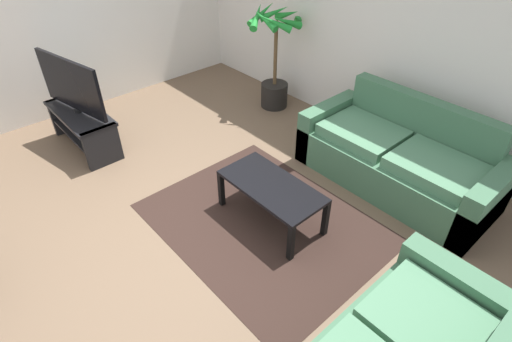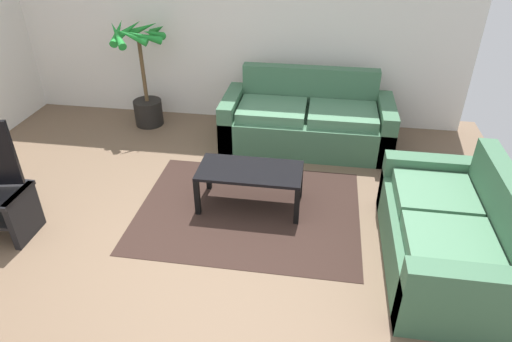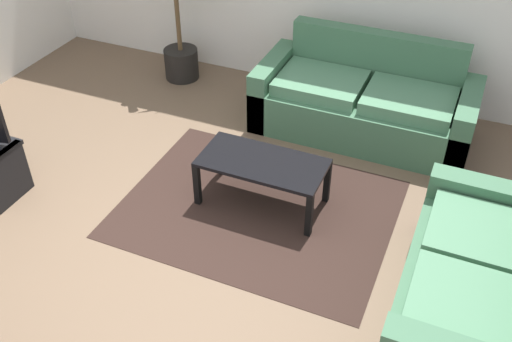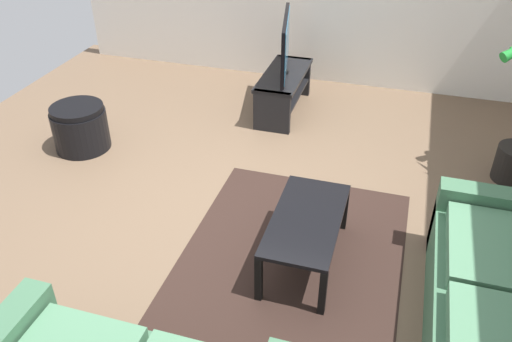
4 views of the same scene
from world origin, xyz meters
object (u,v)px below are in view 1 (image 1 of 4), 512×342
(couch_main, at_px, (398,160))
(potted_palm, at_px, (275,64))
(tv_stand, at_px, (83,124))
(tv, at_px, (71,85))
(coffee_table, at_px, (272,190))

(couch_main, bearing_deg, potted_palm, 173.19)
(tv_stand, relative_size, tv, 1.02)
(tv_stand, height_order, potted_palm, potted_palm)
(couch_main, height_order, tv_stand, couch_main)
(couch_main, bearing_deg, tv_stand, -143.21)
(tv, distance_m, potted_palm, 2.58)
(tv_stand, distance_m, coffee_table, 2.59)
(couch_main, xyz_separation_m, coffee_table, (-0.48, -1.40, 0.06))
(couch_main, distance_m, tv_stand, 3.67)
(coffee_table, bearing_deg, tv_stand, -162.04)
(tv_stand, bearing_deg, couch_main, 36.79)
(couch_main, xyz_separation_m, tv, (-2.94, -2.19, 0.52))
(tv, distance_m, coffee_table, 2.63)
(couch_main, xyz_separation_m, tv_stand, (-2.94, -2.20, 0.01))
(tv, bearing_deg, potted_palm, 72.56)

